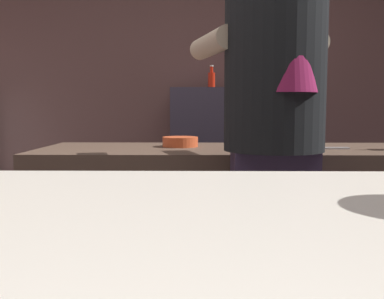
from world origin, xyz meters
name	(u,v)px	position (x,y,z in m)	size (l,w,h in m)	color
wall_back	(197,76)	(0.00, 2.20, 1.35)	(5.20, 0.10, 2.70)	brown
prep_counter	(272,247)	(0.35, 0.68, 0.46)	(2.10, 0.60, 0.91)	brown
back_shelf	(222,172)	(0.19, 1.92, 0.62)	(0.76, 0.36, 1.24)	#3A3443
bartender	(275,130)	(0.27, 0.22, 1.02)	(0.49, 0.55, 1.75)	#32253C
mixing_bowl	(180,142)	(-0.07, 0.74, 0.94)	(0.16, 0.16, 0.05)	#CF512A
chefs_knife	(321,148)	(0.55, 0.63, 0.92)	(0.24, 0.03, 0.01)	silver
bottle_soy	(212,80)	(0.11, 1.95, 1.30)	(0.05, 0.05, 0.17)	red
bottle_vinegar	(262,75)	(0.46, 1.84, 1.33)	(0.06, 0.06, 0.24)	red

